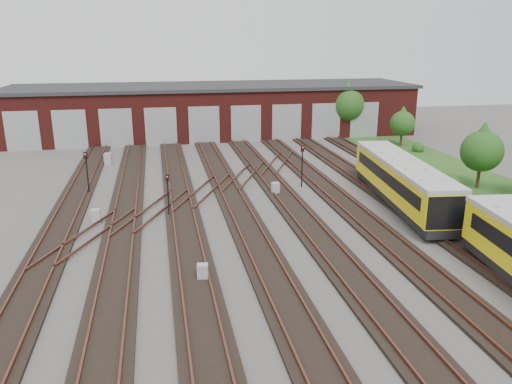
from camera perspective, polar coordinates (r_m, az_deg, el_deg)
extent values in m
plane|color=#43403E|center=(28.07, 5.22, -8.06)|extent=(120.00, 120.00, 0.00)
cube|color=black|center=(27.81, -24.11, -9.64)|extent=(2.40, 70.00, 0.18)
cube|color=brown|center=(27.92, -25.60, -9.36)|extent=(0.10, 70.00, 0.15)
cube|color=brown|center=(27.58, -22.69, -9.30)|extent=(0.10, 70.00, 0.15)
cube|color=black|center=(27.15, -15.77, -9.38)|extent=(2.40, 70.00, 0.18)
cube|color=brown|center=(27.15, -17.32, -9.13)|extent=(0.10, 70.00, 0.15)
cube|color=brown|center=(27.02, -14.26, -9.00)|extent=(0.10, 70.00, 0.15)
cube|color=black|center=(27.06, -7.21, -8.92)|extent=(2.40, 70.00, 0.18)
cube|color=brown|center=(26.96, -8.76, -8.70)|extent=(0.10, 70.00, 0.15)
cube|color=brown|center=(27.04, -5.69, -8.50)|extent=(0.10, 70.00, 0.15)
cube|color=black|center=(27.57, 1.19, -8.27)|extent=(2.40, 70.00, 0.18)
cube|color=brown|center=(27.36, -0.29, -8.08)|extent=(0.10, 70.00, 0.15)
cube|color=brown|center=(27.65, 2.66, -7.83)|extent=(0.10, 70.00, 0.15)
cube|color=black|center=(28.63, 9.10, -7.50)|extent=(2.40, 70.00, 0.18)
cube|color=brown|center=(28.33, 7.74, -7.34)|extent=(0.10, 70.00, 0.15)
cube|color=brown|center=(28.80, 10.47, -7.05)|extent=(0.10, 70.00, 0.15)
cube|color=black|center=(30.18, 16.29, -6.67)|extent=(2.40, 70.00, 0.18)
cube|color=brown|center=(29.80, 15.09, -6.53)|extent=(0.10, 70.00, 0.15)
cube|color=brown|center=(30.44, 17.53, -6.23)|extent=(0.10, 70.00, 0.15)
cube|color=black|center=(32.16, 22.67, -5.84)|extent=(2.40, 70.00, 0.18)
cube|color=brown|center=(31.72, 21.62, -5.71)|extent=(0.10, 70.00, 0.15)
cube|color=brown|center=(32.50, 23.76, -5.43)|extent=(0.10, 70.00, 0.15)
cube|color=brown|center=(36.24, -11.59, -2.01)|extent=(5.40, 9.62, 0.15)
cube|color=brown|center=(40.19, -5.91, 0.16)|extent=(5.40, 9.62, 0.15)
cube|color=brown|center=(44.51, -1.29, 1.92)|extent=(5.40, 9.62, 0.15)
cube|color=brown|center=(32.79, -18.58, -4.64)|extent=(5.40, 9.62, 0.15)
cube|color=brown|center=(49.10, 2.50, 3.36)|extent=(5.40, 9.62, 0.15)
cube|color=#541815|center=(65.35, -4.72, 9.21)|extent=(50.00, 12.00, 6.00)
cube|color=#28282B|center=(64.99, -4.79, 11.96)|extent=(51.00, 12.50, 0.40)
cube|color=#949699|center=(60.86, -25.15, 6.31)|extent=(3.60, 0.12, 4.40)
cube|color=#949699|center=(59.86, -20.48, 6.69)|extent=(3.60, 0.12, 4.40)
cube|color=#949699|center=(59.27, -15.68, 7.04)|extent=(3.60, 0.12, 4.40)
cube|color=#949699|center=(59.09, -10.81, 7.34)|extent=(3.60, 0.12, 4.40)
cube|color=#949699|center=(59.34, -5.95, 7.59)|extent=(3.60, 0.12, 4.40)
cube|color=#949699|center=(60.01, -1.15, 7.79)|extent=(3.60, 0.12, 4.40)
cube|color=#949699|center=(61.08, 3.52, 7.92)|extent=(3.60, 0.12, 4.40)
cube|color=#949699|center=(62.53, 8.00, 8.00)|extent=(3.60, 0.12, 4.40)
cube|color=#949699|center=(64.33, 12.25, 8.04)|extent=(3.60, 0.12, 4.40)
cube|color=#234517|center=(44.91, 25.31, 0.08)|extent=(8.00, 55.00, 0.05)
cube|color=black|center=(38.55, 16.17, -0.60)|extent=(3.98, 15.11, 0.60)
cube|color=yellow|center=(38.16, 16.34, 1.39)|extent=(4.27, 15.14, 2.19)
cube|color=#B1B1AC|center=(37.86, 16.49, 3.21)|extent=(4.37, 15.15, 0.30)
cube|color=black|center=(37.65, 14.50, 1.73)|extent=(1.56, 13.07, 0.85)
cube|color=black|center=(38.59, 18.19, 1.78)|extent=(1.56, 13.07, 0.85)
cylinder|color=black|center=(41.79, -18.69, 1.68)|extent=(0.11, 0.11, 2.88)
cube|color=black|center=(41.40, -18.91, 3.98)|extent=(0.29, 0.18, 0.56)
sphere|color=#F60D0D|center=(41.26, -18.94, 4.09)|extent=(0.13, 0.13, 0.13)
cylinder|color=black|center=(34.97, -10.00, -0.82)|extent=(0.09, 0.09, 2.60)
cube|color=black|center=(34.53, -10.13, 1.60)|extent=(0.24, 0.14, 0.47)
sphere|color=#F60D0D|center=(34.42, -10.13, 1.71)|extent=(0.11, 0.11, 0.11)
cylinder|color=black|center=(41.65, 5.28, 2.58)|extent=(0.11, 0.11, 3.03)
cube|color=black|center=(41.25, 5.34, 4.97)|extent=(0.26, 0.16, 0.53)
sphere|color=#F60D0D|center=(41.13, 5.39, 5.08)|extent=(0.13, 0.13, 0.13)
cylinder|color=black|center=(36.34, 15.85, -0.52)|extent=(0.11, 0.11, 2.61)
cube|color=black|center=(35.92, 16.05, 1.87)|extent=(0.30, 0.23, 0.54)
sphere|color=#F60D0D|center=(35.80, 16.14, 1.99)|extent=(0.13, 0.13, 0.13)
cube|color=#9B9EA0|center=(35.23, -17.82, -2.66)|extent=(0.59, 0.49, 0.98)
cube|color=#9B9EA0|center=(51.38, -16.53, 3.65)|extent=(0.82, 0.74, 1.15)
cube|color=#9B9EA0|center=(25.96, -6.11, -9.15)|extent=(0.61, 0.53, 0.92)
cube|color=#9B9EA0|center=(39.66, 2.22, 0.38)|extent=(0.63, 0.54, 1.00)
cube|color=#9B9EA0|center=(43.99, 13.23, 1.53)|extent=(0.58, 0.51, 0.88)
cylinder|color=#352718|center=(64.68, 10.20, 7.22)|extent=(0.25, 0.25, 2.23)
sphere|color=#194513|center=(64.25, 10.34, 9.83)|extent=(4.33, 4.33, 4.33)
cone|color=#194513|center=(64.08, 10.41, 11.20)|extent=(3.71, 3.71, 3.09)
cylinder|color=#352718|center=(60.20, 16.23, 5.71)|extent=(0.24, 0.24, 1.45)
sphere|color=#194513|center=(59.88, 16.39, 7.53)|extent=(2.82, 2.82, 2.82)
cone|color=#194513|center=(59.73, 16.47, 8.48)|extent=(2.42, 2.42, 2.01)
cylinder|color=#352718|center=(45.10, 24.05, 1.42)|extent=(0.27, 0.27, 1.73)
sphere|color=#194513|center=(44.59, 24.40, 4.28)|extent=(3.37, 3.37, 3.37)
cone|color=#194513|center=(44.37, 24.59, 5.79)|extent=(2.89, 2.89, 2.41)
sphere|color=#194513|center=(43.97, 21.50, 1.09)|extent=(1.35, 1.35, 1.35)
sphere|color=#194513|center=(57.73, 18.06, 5.01)|extent=(1.29, 1.29, 1.29)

